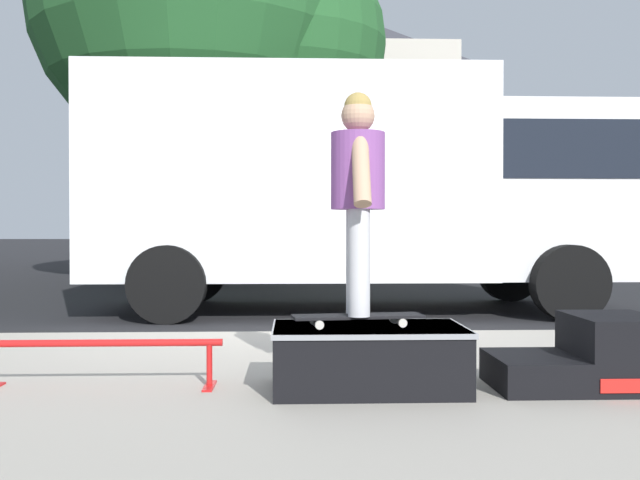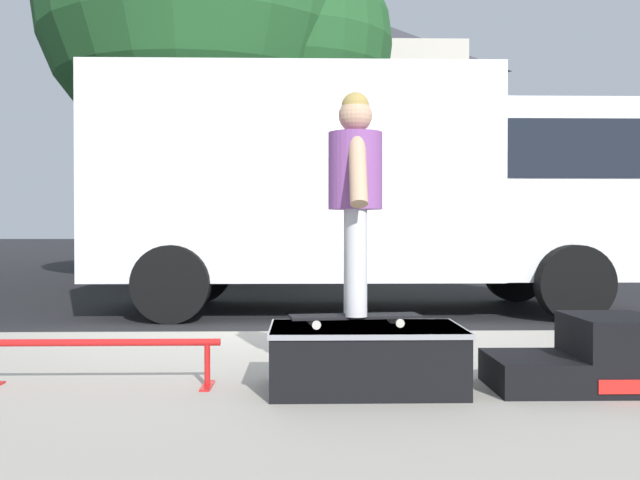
{
  "view_description": "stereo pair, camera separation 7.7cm",
  "coord_description": "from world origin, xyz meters",
  "px_view_note": "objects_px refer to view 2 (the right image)",
  "views": [
    {
      "loc": [
        0.26,
        -7.15,
        1.08
      ],
      "look_at": [
        0.46,
        -1.85,
        1.0
      ],
      "focal_mm": 39.77,
      "sensor_mm": 36.0,
      "label": 1
    },
    {
      "loc": [
        0.33,
        -7.15,
        1.08
      ],
      "look_at": [
        0.46,
        -1.85,
        1.0
      ],
      "focal_mm": 39.77,
      "sensor_mm": 36.0,
      "label": 2
    }
  ],
  "objects_px": {
    "skateboard": "(355,317)",
    "skater_kid": "(355,184)",
    "skate_box": "(366,356)",
    "box_truck": "(367,182)",
    "street_tree_main": "(219,13)",
    "grind_rail": "(100,351)",
    "kicker_ramp": "(588,359)"
  },
  "relations": [
    {
      "from": "box_truck",
      "to": "skate_box",
      "type": "bearing_deg",
      "value": -95.21
    },
    {
      "from": "grind_rail",
      "to": "box_truck",
      "type": "bearing_deg",
      "value": 67.5
    },
    {
      "from": "box_truck",
      "to": "street_tree_main",
      "type": "relative_size",
      "value": 0.82
    },
    {
      "from": "box_truck",
      "to": "street_tree_main",
      "type": "height_order",
      "value": "street_tree_main"
    },
    {
      "from": "skateboard",
      "to": "street_tree_main",
      "type": "bearing_deg",
      "value": 101.5
    },
    {
      "from": "skateboard",
      "to": "skater_kid",
      "type": "height_order",
      "value": "skater_kid"
    },
    {
      "from": "grind_rail",
      "to": "kicker_ramp",
      "type": "bearing_deg",
      "value": -2.08
    },
    {
      "from": "kicker_ramp",
      "to": "grind_rail",
      "type": "relative_size",
      "value": 0.68
    },
    {
      "from": "skate_box",
      "to": "skater_kid",
      "type": "bearing_deg",
      "value": -178.4
    },
    {
      "from": "grind_rail",
      "to": "street_tree_main",
      "type": "xyz_separation_m",
      "value": [
        -0.37,
        9.32,
        4.88
      ]
    },
    {
      "from": "kicker_ramp",
      "to": "street_tree_main",
      "type": "relative_size",
      "value": 0.12
    },
    {
      "from": "street_tree_main",
      "to": "skater_kid",
      "type": "bearing_deg",
      "value": -78.5
    },
    {
      "from": "skateboard",
      "to": "box_truck",
      "type": "height_order",
      "value": "box_truck"
    },
    {
      "from": "kicker_ramp",
      "to": "skateboard",
      "type": "xyz_separation_m",
      "value": [
        -1.41,
        -0.0,
        0.26
      ]
    },
    {
      "from": "skateboard",
      "to": "street_tree_main",
      "type": "distance_m",
      "value": 10.69
    },
    {
      "from": "skate_box",
      "to": "skater_kid",
      "type": "xyz_separation_m",
      "value": [
        -0.06,
        -0.0,
        1.03
      ]
    },
    {
      "from": "box_truck",
      "to": "skater_kid",
      "type": "bearing_deg",
      "value": -95.93
    },
    {
      "from": "skateboard",
      "to": "street_tree_main",
      "type": "relative_size",
      "value": 0.09
    },
    {
      "from": "kicker_ramp",
      "to": "street_tree_main",
      "type": "distance_m",
      "value": 11.14
    },
    {
      "from": "skater_kid",
      "to": "box_truck",
      "type": "relative_size",
      "value": 0.19
    },
    {
      "from": "box_truck",
      "to": "street_tree_main",
      "type": "bearing_deg",
      "value": 119.74
    },
    {
      "from": "skate_box",
      "to": "box_truck",
      "type": "distance_m",
      "value": 5.34
    },
    {
      "from": "kicker_ramp",
      "to": "skateboard",
      "type": "height_order",
      "value": "skateboard"
    },
    {
      "from": "skate_box",
      "to": "box_truck",
      "type": "relative_size",
      "value": 0.17
    },
    {
      "from": "skateboard",
      "to": "street_tree_main",
      "type": "xyz_separation_m",
      "value": [
        -1.92,
        9.43,
        4.66
      ]
    },
    {
      "from": "skate_box",
      "to": "skater_kid",
      "type": "distance_m",
      "value": 1.03
    },
    {
      "from": "skater_kid",
      "to": "street_tree_main",
      "type": "height_order",
      "value": "street_tree_main"
    },
    {
      "from": "skate_box",
      "to": "street_tree_main",
      "type": "bearing_deg",
      "value": 101.88
    },
    {
      "from": "skateboard",
      "to": "box_truck",
      "type": "distance_m",
      "value": 5.29
    },
    {
      "from": "skateboard",
      "to": "box_truck",
      "type": "bearing_deg",
      "value": 84.07
    },
    {
      "from": "skater_kid",
      "to": "box_truck",
      "type": "xyz_separation_m",
      "value": [
        0.53,
        5.14,
        0.35
      ]
    },
    {
      "from": "skate_box",
      "to": "grind_rail",
      "type": "height_order",
      "value": "skate_box"
    }
  ]
}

